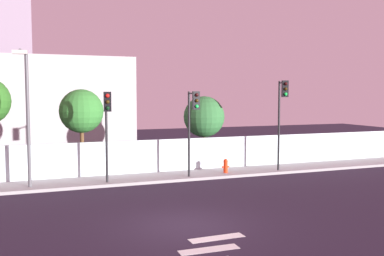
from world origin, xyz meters
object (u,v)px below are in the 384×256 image
Objects in this scene: roadside_tree_midright at (204,117)px; fire_hydrant at (226,165)px; traffic_light_left at (282,106)px; traffic_light_center at (107,117)px; traffic_light_right at (193,115)px; street_lamp_curbside at (27,107)px; roadside_tree_midleft at (81,111)px.

fire_hydrant is at bearing -89.55° from roadside_tree_midright.
fire_hydrant is (-3.09, 0.73, -3.25)m from traffic_light_left.
traffic_light_center is 4.38m from traffic_light_right.
street_lamp_curbside is (-7.88, 0.52, 0.47)m from traffic_light_right.
traffic_light_left reaches higher than traffic_light_right.
street_lamp_curbside reaches higher than traffic_light_left.
traffic_light_left is 4.54m from fire_hydrant.
traffic_light_right is at bearing -158.65° from fire_hydrant.
traffic_light_right reaches higher than fire_hydrant.
street_lamp_curbside is at bearing -161.17° from roadside_tree_midright.
traffic_light_center is (-9.73, -0.33, -0.40)m from traffic_light_left.
roadside_tree_midleft reaches higher than fire_hydrant.
roadside_tree_midright is at bearing 60.56° from traffic_light_right.
traffic_light_left is 9.74m from traffic_light_center.
roadside_tree_midleft is 1.09× the size of roadside_tree_midright.
roadside_tree_midright is (10.12, 3.45, -0.80)m from street_lamp_curbside.
traffic_light_right is at bearing -119.44° from roadside_tree_midright.
fire_hydrant is (6.64, 1.05, -2.85)m from traffic_light_center.
traffic_light_right is 0.72× the size of street_lamp_curbside.
roadside_tree_midright is (-0.02, 3.09, 2.53)m from fire_hydrant.
roadside_tree_midright is at bearing 32.05° from traffic_light_center.
traffic_light_center is 7.81m from roadside_tree_midright.
street_lamp_curbside is at bearing 176.20° from traffic_light_right.
traffic_light_center is 0.99× the size of traffic_light_right.
traffic_light_left is 1.16× the size of roadside_tree_midright.
traffic_light_right is 7.91m from street_lamp_curbside.
traffic_light_right is 0.94× the size of roadside_tree_midleft.
fire_hydrant is 8.50m from roadside_tree_midleft.
traffic_light_right is (-5.36, -0.16, -0.39)m from traffic_light_left.
traffic_light_left is 1.07× the size of roadside_tree_midleft.
traffic_light_center reaches higher than roadside_tree_midright.
traffic_light_left is at bearing 1.71° from traffic_light_right.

